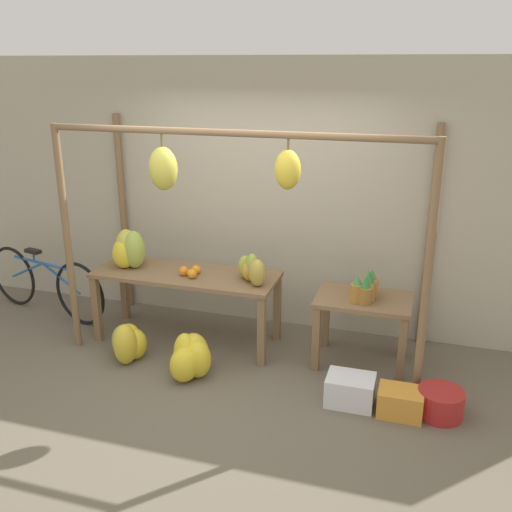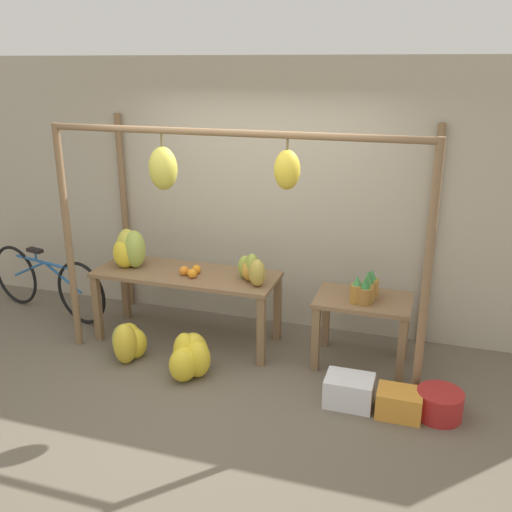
{
  "view_description": "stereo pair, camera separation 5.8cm",
  "coord_description": "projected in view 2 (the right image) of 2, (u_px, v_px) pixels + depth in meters",
  "views": [
    {
      "loc": [
        1.59,
        -3.99,
        2.74
      ],
      "look_at": [
        0.1,
        0.9,
        0.99
      ],
      "focal_mm": 40.0,
      "sensor_mm": 36.0,
      "label": 1
    },
    {
      "loc": [
        1.64,
        -3.98,
        2.74
      ],
      "look_at": [
        0.1,
        0.9,
        0.99
      ],
      "focal_mm": 40.0,
      "sensor_mm": 36.0,
      "label": 2
    }
  ],
  "objects": [
    {
      "name": "pineapple_cluster",
      "position": [
        366.0,
        289.0,
        5.16
      ],
      "size": [
        0.23,
        0.33,
        0.29
      ],
      "color": "olive",
      "rests_on": "display_table_side"
    },
    {
      "name": "banana_pile_on_table",
      "position": [
        130.0,
        250.0,
        5.82
      ],
      "size": [
        0.41,
        0.44,
        0.4
      ],
      "color": "#9EB247",
      "rests_on": "display_table_main"
    },
    {
      "name": "stall_awning",
      "position": [
        232.0,
        201.0,
        5.12
      ],
      "size": [
        3.4,
        1.21,
        2.22
      ],
      "color": "brown",
      "rests_on": "ground_plane"
    },
    {
      "name": "display_table_side",
      "position": [
        363.0,
        313.0,
        5.3
      ],
      "size": [
        0.87,
        0.6,
        0.67
      ],
      "color": "brown",
      "rests_on": "ground_plane"
    },
    {
      "name": "ground_plane",
      "position": [
        214.0,
        395.0,
        4.94
      ],
      "size": [
        20.0,
        20.0,
        0.0
      ],
      "primitive_type": "plane",
      "color": "#665B4C"
    },
    {
      "name": "shop_wall_back",
      "position": [
        268.0,
        197.0,
        5.96
      ],
      "size": [
        8.0,
        0.08,
        2.8
      ],
      "color": "#B2A893",
      "rests_on": "ground_plane"
    },
    {
      "name": "blue_bucket",
      "position": [
        439.0,
        404.0,
        4.61
      ],
      "size": [
        0.37,
        0.37,
        0.23
      ],
      "color": "#AD2323",
      "rests_on": "ground_plane"
    },
    {
      "name": "parked_bicycle",
      "position": [
        47.0,
        282.0,
        6.45
      ],
      "size": [
        1.76,
        0.44,
        0.75
      ],
      "color": "black",
      "rests_on": "ground_plane"
    },
    {
      "name": "orange_pile",
      "position": [
        190.0,
        271.0,
        5.6
      ],
      "size": [
        0.2,
        0.22,
        0.1
      ],
      "color": "orange",
      "rests_on": "display_table_main"
    },
    {
      "name": "banana_pile_ground_right",
      "position": [
        190.0,
        357.0,
        5.2
      ],
      "size": [
        0.46,
        0.53,
        0.4
      ],
      "color": "yellow",
      "rests_on": "ground_plane"
    },
    {
      "name": "fruit_crate_white",
      "position": [
        349.0,
        391.0,
        4.78
      ],
      "size": [
        0.4,
        0.3,
        0.25
      ],
      "color": "silver",
      "rests_on": "ground_plane"
    },
    {
      "name": "banana_pile_ground_left",
      "position": [
        128.0,
        342.0,
        5.5
      ],
      "size": [
        0.45,
        0.41,
        0.41
      ],
      "color": "yellow",
      "rests_on": "ground_plane"
    },
    {
      "name": "papaya_pile",
      "position": [
        252.0,
        270.0,
        5.41
      ],
      "size": [
        0.38,
        0.37,
        0.28
      ],
      "color": "#93A33D",
      "rests_on": "display_table_main"
    },
    {
      "name": "fruit_crate_purple",
      "position": [
        399.0,
        403.0,
        4.62
      ],
      "size": [
        0.36,
        0.27,
        0.22
      ],
      "color": "orange",
      "rests_on": "ground_plane"
    },
    {
      "name": "display_table_main",
      "position": [
        186.0,
        282.0,
        5.73
      ],
      "size": [
        1.85,
        0.67,
        0.74
      ],
      "color": "brown",
      "rests_on": "ground_plane"
    }
  ]
}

